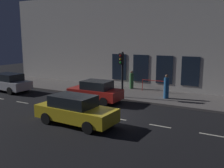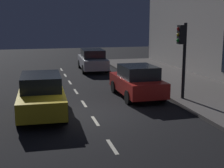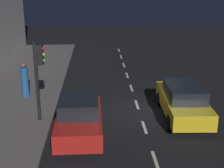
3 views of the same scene
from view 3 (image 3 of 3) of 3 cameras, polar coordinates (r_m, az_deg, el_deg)
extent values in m
plane|color=black|center=(15.41, 4.88, -5.05)|extent=(60.00, 60.00, 0.00)
cube|color=#5B5654|center=(15.83, -18.24, -5.01)|extent=(4.50, 32.00, 0.15)
cube|color=beige|center=(28.75, 1.21, 6.02)|extent=(0.12, 1.20, 0.01)
cube|color=beige|center=(26.22, 1.61, 4.82)|extent=(0.12, 1.20, 0.01)
cube|color=beige|center=(23.70, 2.10, 3.37)|extent=(0.12, 1.20, 0.01)
cube|color=beige|center=(21.21, 2.69, 1.57)|extent=(0.12, 1.20, 0.01)
cube|color=beige|center=(18.75, 3.44, -0.70)|extent=(0.12, 1.20, 0.01)
cube|color=beige|center=(16.33, 4.42, -3.65)|extent=(0.12, 1.20, 0.01)
cube|color=beige|center=(13.97, 5.74, -7.61)|extent=(0.12, 1.20, 0.01)
cube|color=beige|center=(11.72, 7.63, -13.13)|extent=(0.12, 1.20, 0.01)
cylinder|color=black|center=(13.97, -13.11, 0.26)|extent=(0.15, 0.15, 3.45)
cube|color=black|center=(13.63, -12.63, 5.11)|extent=(0.26, 0.32, 0.84)
sphere|color=red|center=(13.55, -12.11, 6.16)|extent=(0.15, 0.15, 0.15)
sphere|color=gold|center=(13.60, -12.04, 5.12)|extent=(0.15, 0.15, 0.15)
sphere|color=green|center=(13.66, -11.97, 4.09)|extent=(0.15, 0.15, 0.15)
cube|color=red|center=(12.99, -5.82, -6.63)|extent=(1.81, 3.89, 0.70)
cube|color=black|center=(12.88, -5.89, -3.72)|extent=(1.57, 2.03, 0.60)
cylinder|color=black|center=(12.05, -2.01, -10.28)|extent=(0.23, 0.64, 0.64)
cylinder|color=black|center=(12.13, -9.88, -10.38)|extent=(0.23, 0.64, 0.64)
cylinder|color=black|center=(14.20, -2.31, -5.68)|extent=(0.23, 0.64, 0.64)
cylinder|color=black|center=(14.27, -8.92, -5.79)|extent=(0.23, 0.64, 0.64)
cube|color=gold|center=(15.09, 12.37, -3.36)|extent=(1.90, 4.56, 0.70)
cube|color=black|center=(14.70, 12.69, -1.26)|extent=(1.62, 2.39, 0.60)
cylinder|color=black|center=(16.32, 8.41, -2.63)|extent=(0.24, 0.65, 0.64)
cylinder|color=black|center=(16.66, 13.98, -2.54)|extent=(0.24, 0.65, 0.64)
cylinder|color=black|center=(13.78, 10.24, -6.75)|extent=(0.24, 0.65, 0.64)
cylinder|color=black|center=(14.19, 16.77, -6.52)|extent=(0.24, 0.65, 0.64)
cylinder|color=#1E5189|center=(17.37, -15.14, 0.35)|extent=(0.48, 0.48, 1.56)
sphere|color=brown|center=(17.12, -15.39, 3.22)|extent=(0.24, 0.24, 0.24)
cube|color=brown|center=(17.18, -15.72, 3.24)|extent=(0.06, 0.08, 0.07)
camera|label=1|loc=(26.10, 31.79, 12.41)|focal=40.74mm
camera|label=2|loc=(27.03, 6.44, 13.25)|focal=52.36mm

